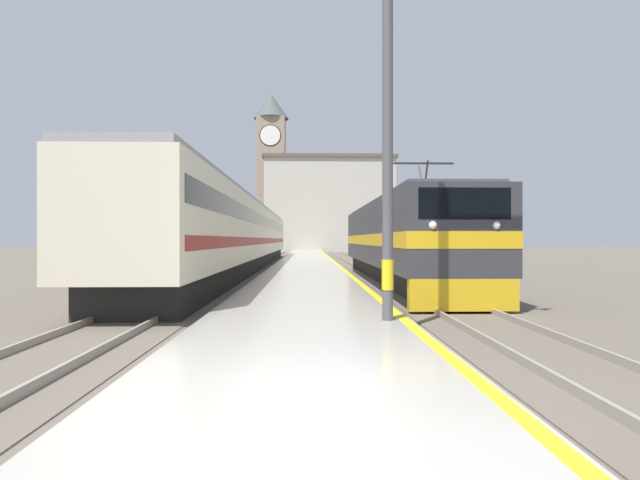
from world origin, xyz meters
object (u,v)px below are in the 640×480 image
object	(u,v)px
locomotive_train	(399,241)
clock_tower	(271,167)
passenger_train	(245,235)
catenary_mast	(394,110)

from	to	relation	value
locomotive_train	clock_tower	distance (m)	64.19
passenger_train	clock_tower	distance (m)	52.12
locomotive_train	clock_tower	world-z (taller)	clock_tower
clock_tower	passenger_train	bearing A→B (deg)	-87.82
locomotive_train	catenary_mast	world-z (taller)	catenary_mast
locomotive_train	passenger_train	bearing A→B (deg)	124.78
clock_tower	catenary_mast	bearing A→B (deg)	-83.99
locomotive_train	clock_tower	bearing A→B (deg)	99.06
catenary_mast	locomotive_train	bearing A→B (deg)	78.95
locomotive_train	passenger_train	xyz separation A→B (m)	(-7.99, 11.51, 0.40)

